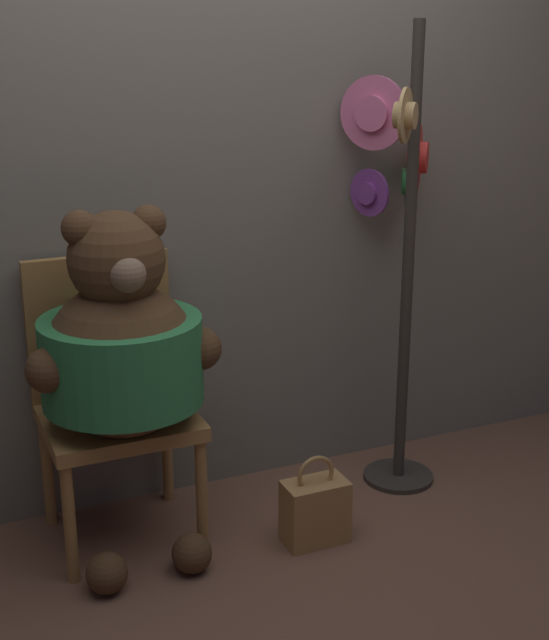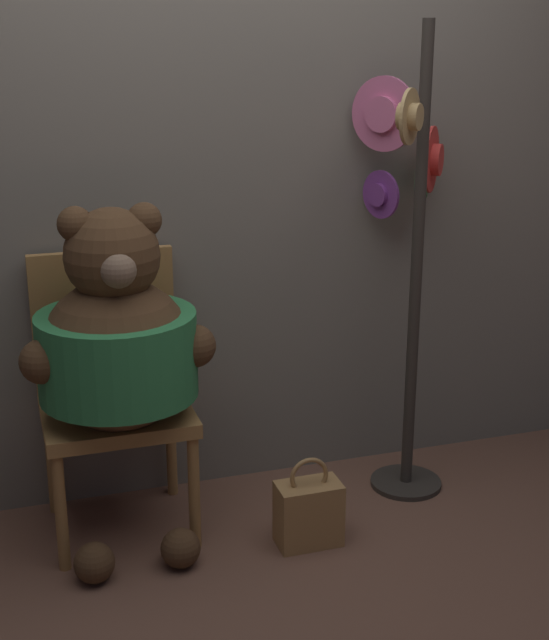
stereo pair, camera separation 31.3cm
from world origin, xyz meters
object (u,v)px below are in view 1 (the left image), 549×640
at_px(chair, 111,390).
at_px(handbag_on_ground, 315,510).
at_px(hat_display_rack, 400,232).
at_px(teddy_bear, 122,351).

distance_m(chair, handbag_on_ground, 0.83).
bearing_deg(chair, handbag_on_ground, -32.19).
bearing_deg(handbag_on_ground, hat_display_rack, 33.84).
relative_size(hat_display_rack, handbag_on_ground, 5.34).
relative_size(teddy_bear, handbag_on_ground, 3.63).
xyz_separation_m(chair, handbag_on_ground, (0.61, -0.38, -0.41)).
relative_size(chair, handbag_on_ground, 2.99).
distance_m(chair, teddy_bear, 0.25).
relative_size(chair, hat_display_rack, 0.56).
bearing_deg(teddy_bear, handbag_on_ground, -20.37).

